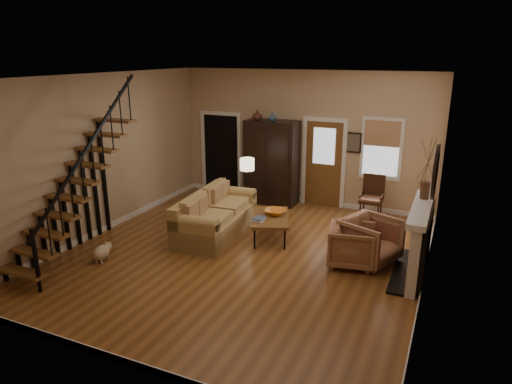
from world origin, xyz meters
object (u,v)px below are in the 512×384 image
at_px(sofa, 216,215).
at_px(coffee_table, 270,227).
at_px(side_chair, 371,198).
at_px(armchair_left, 352,246).
at_px(armoire, 272,162).
at_px(armchair_right, 370,240).
at_px(floor_lamp, 247,189).

bearing_deg(sofa, coffee_table, 7.46).
bearing_deg(side_chair, armchair_left, -87.06).
xyz_separation_m(sofa, coffee_table, (1.13, 0.24, -0.19)).
xyz_separation_m(armoire, sofa, (-0.26, -2.44, -0.62)).
relative_size(armchair_left, side_chair, 0.81).
relative_size(armoire, coffee_table, 1.67).
distance_m(sofa, side_chair, 3.59).
bearing_deg(armchair_right, sofa, 111.51).
height_order(armchair_right, side_chair, side_chair).
distance_m(armoire, armchair_left, 3.88).
xyz_separation_m(sofa, armchair_left, (2.94, -0.29, -0.06)).
distance_m(armoire, side_chair, 2.61).
relative_size(armchair_right, floor_lamp, 0.65).
distance_m(sofa, armchair_right, 3.21).
relative_size(armoire, floor_lamp, 1.48).
xyz_separation_m(coffee_table, floor_lamp, (-0.94, 0.90, 0.47)).
height_order(coffee_table, side_chair, side_chair).
bearing_deg(floor_lamp, coffee_table, -43.81).
distance_m(floor_lamp, side_chair, 2.85).
distance_m(armchair_left, armchair_right, 0.38).
bearing_deg(sofa, armchair_right, -5.38).
height_order(sofa, coffee_table, sofa).
height_order(armchair_left, side_chair, side_chair).
xyz_separation_m(armchair_right, side_chair, (-0.41, 2.27, 0.09)).
bearing_deg(coffee_table, armchair_right, -7.68).
bearing_deg(armchair_left, coffee_table, 62.92).
bearing_deg(floor_lamp, armoire, 86.83).
distance_m(coffee_table, floor_lamp, 1.39).
bearing_deg(side_chair, armchair_right, -79.88).
relative_size(armoire, armchair_right, 2.27).
distance_m(sofa, coffee_table, 1.17).
xyz_separation_m(sofa, floor_lamp, (0.19, 1.15, 0.28)).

